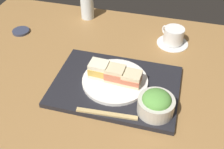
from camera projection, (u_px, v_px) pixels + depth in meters
ground_plane at (109, 83)px, 101.70cm from camera, size 140.00×100.00×3.00cm
serving_tray at (116, 86)px, 97.02cm from camera, size 43.59×30.93×1.76cm
sandwich_plate at (115, 81)px, 96.84cm from camera, size 23.07×23.07×1.22cm
sandwich_near at (99, 69)px, 95.99cm from camera, size 6.64×5.97×5.84cm
sandwich_middle at (115, 74)px, 94.65cm from camera, size 6.66×5.98×5.36cm
sandwich_far at (132, 78)px, 93.40cm from camera, size 6.58×5.97×4.64cm
salad_bowl at (156, 103)px, 84.85cm from camera, size 11.52×11.52×7.71cm
chopsticks_pair at (107, 114)px, 85.92cm from camera, size 19.54×2.74×0.70cm
coffee_cup at (173, 37)px, 115.53cm from camera, size 13.17×13.17×7.44cm
drinking_glass at (87, 7)px, 130.54cm from camera, size 6.23×6.23×11.22cm
small_sauce_dish at (21, 31)px, 124.00cm from camera, size 7.56×7.56×1.03cm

